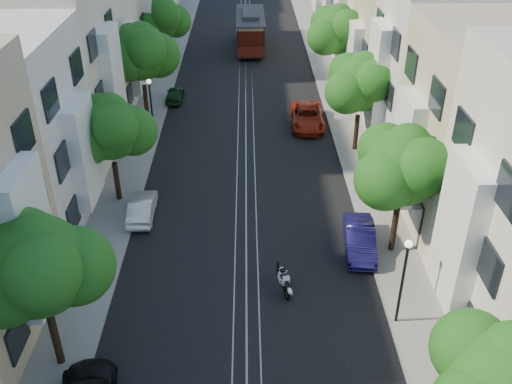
{
  "coord_description": "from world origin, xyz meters",
  "views": [
    {
      "loc": [
        0.11,
        -13.63,
        17.22
      ],
      "look_at": [
        0.52,
        11.13,
        2.2
      ],
      "focal_mm": 40.0,
      "sensor_mm": 36.0,
      "label": 1
    }
  ],
  "objects_px": {
    "cable_car": "(250,28)",
    "parked_car_w_far": "(175,94)",
    "parked_car_e_mid": "(360,239)",
    "lamp_west": "(151,100)",
    "sportbike_rider": "(283,279)",
    "tree_w_c": "(142,53)",
    "lamp_east": "(404,270)",
    "tree_w_b": "(111,130)",
    "tree_e_b": "(405,168)",
    "tree_e_c": "(362,84)",
    "parked_car_e_far": "(307,117)",
    "parked_car_w_mid": "(142,208)",
    "tree_e_d": "(338,31)",
    "tree_w_d": "(162,19)",
    "tree_w_a": "(39,268)"
  },
  "relations": [
    {
      "from": "cable_car",
      "to": "parked_car_w_far",
      "type": "distance_m",
      "value": 15.03
    },
    {
      "from": "parked_car_e_mid",
      "to": "lamp_west",
      "type": "bearing_deg",
      "value": 137.46
    },
    {
      "from": "sportbike_rider",
      "to": "tree_w_c",
      "type": "bearing_deg",
      "value": 97.71
    },
    {
      "from": "lamp_east",
      "to": "tree_w_b",
      "type": "bearing_deg",
      "value": 143.42
    },
    {
      "from": "tree_e_b",
      "to": "tree_e_c",
      "type": "bearing_deg",
      "value": 90.0
    },
    {
      "from": "tree_e_b",
      "to": "sportbike_rider",
      "type": "xyz_separation_m",
      "value": [
        -5.61,
        -2.88,
        -4.05
      ]
    },
    {
      "from": "tree_e_b",
      "to": "parked_car_w_far",
      "type": "height_order",
      "value": "tree_e_b"
    },
    {
      "from": "parked_car_e_far",
      "to": "parked_car_w_mid",
      "type": "relative_size",
      "value": 1.39
    },
    {
      "from": "tree_e_d",
      "to": "tree_w_c",
      "type": "xyz_separation_m",
      "value": [
        -14.4,
        -6.0,
        0.2
      ]
    },
    {
      "from": "tree_e_b",
      "to": "tree_e_c",
      "type": "distance_m",
      "value": 11.0
    },
    {
      "from": "tree_e_d",
      "to": "parked_car_w_mid",
      "type": "relative_size",
      "value": 1.92
    },
    {
      "from": "tree_w_c",
      "to": "parked_car_e_mid",
      "type": "xyz_separation_m",
      "value": [
        12.74,
        -15.87,
        -4.4
      ]
    },
    {
      "from": "tree_e_b",
      "to": "tree_e_d",
      "type": "height_order",
      "value": "tree_e_d"
    },
    {
      "from": "tree_w_d",
      "to": "tree_e_b",
      "type": "bearing_deg",
      "value": -61.93
    },
    {
      "from": "lamp_east",
      "to": "parked_car_e_mid",
      "type": "bearing_deg",
      "value": 97.81
    },
    {
      "from": "tree_e_d",
      "to": "parked_car_e_far",
      "type": "distance_m",
      "value": 8.66
    },
    {
      "from": "parked_car_e_far",
      "to": "parked_car_w_far",
      "type": "distance_m",
      "value": 11.12
    },
    {
      "from": "tree_w_b",
      "to": "parked_car_e_far",
      "type": "distance_m",
      "value": 15.69
    },
    {
      "from": "cable_car",
      "to": "parked_car_w_mid",
      "type": "xyz_separation_m",
      "value": [
        -6.1,
        -30.19,
        -1.4
      ]
    },
    {
      "from": "tree_e_d",
      "to": "parked_car_w_mid",
      "type": "bearing_deg",
      "value": -124.51
    },
    {
      "from": "tree_w_a",
      "to": "parked_car_e_far",
      "type": "relative_size",
      "value": 1.35
    },
    {
      "from": "tree_w_b",
      "to": "parked_car_w_far",
      "type": "height_order",
      "value": "tree_w_b"
    },
    {
      "from": "lamp_west",
      "to": "lamp_east",
      "type": "bearing_deg",
      "value": -55.01
    },
    {
      "from": "tree_e_c",
      "to": "cable_car",
      "type": "relative_size",
      "value": 0.74
    },
    {
      "from": "lamp_west",
      "to": "tree_w_d",
      "type": "bearing_deg",
      "value": 93.44
    },
    {
      "from": "tree_w_b",
      "to": "cable_car",
      "type": "xyz_separation_m",
      "value": [
        7.64,
        28.49,
        -2.41
      ]
    },
    {
      "from": "lamp_west",
      "to": "parked_car_w_mid",
      "type": "distance_m",
      "value": 10.01
    },
    {
      "from": "tree_w_d",
      "to": "parked_car_e_mid",
      "type": "xyz_separation_m",
      "value": [
        12.74,
        -26.87,
        -3.93
      ]
    },
    {
      "from": "cable_car",
      "to": "tree_e_b",
      "type": "bearing_deg",
      "value": -78.96
    },
    {
      "from": "tree_e_d",
      "to": "tree_w_d",
      "type": "relative_size",
      "value": 1.05
    },
    {
      "from": "lamp_east",
      "to": "parked_car_e_far",
      "type": "xyz_separation_m",
      "value": [
        -1.9,
        19.95,
        -2.16
      ]
    },
    {
      "from": "cable_car",
      "to": "lamp_east",
      "type": "bearing_deg",
      "value": -81.8
    },
    {
      "from": "parked_car_e_mid",
      "to": "parked_car_w_far",
      "type": "distance_m",
      "value": 22.66
    },
    {
      "from": "tree_w_a",
      "to": "tree_w_c",
      "type": "bearing_deg",
      "value": 90.0
    },
    {
      "from": "tree_w_d",
      "to": "cable_car",
      "type": "relative_size",
      "value": 0.74
    },
    {
      "from": "lamp_east",
      "to": "parked_car_w_far",
      "type": "distance_m",
      "value": 27.61
    },
    {
      "from": "tree_w_b",
      "to": "sportbike_rider",
      "type": "height_order",
      "value": "tree_w_b"
    },
    {
      "from": "sportbike_rider",
      "to": "parked_car_w_far",
      "type": "distance_m",
      "value": 23.84
    },
    {
      "from": "tree_e_d",
      "to": "tree_w_a",
      "type": "xyz_separation_m",
      "value": [
        -14.4,
        -29.0,
        -0.13
      ]
    },
    {
      "from": "tree_e_d",
      "to": "cable_car",
      "type": "bearing_deg",
      "value": 120.48
    },
    {
      "from": "tree_w_d",
      "to": "lamp_east",
      "type": "distance_m",
      "value": 34.73
    },
    {
      "from": "lamp_west",
      "to": "parked_car_e_mid",
      "type": "distance_m",
      "value": 17.68
    },
    {
      "from": "cable_car",
      "to": "parked_car_e_far",
      "type": "height_order",
      "value": "cable_car"
    },
    {
      "from": "tree_e_d",
      "to": "parked_car_w_mid",
      "type": "height_order",
      "value": "tree_e_d"
    },
    {
      "from": "tree_e_c",
      "to": "tree_w_c",
      "type": "height_order",
      "value": "tree_w_c"
    },
    {
      "from": "tree_e_b",
      "to": "tree_e_d",
      "type": "xyz_separation_m",
      "value": [
        0.0,
        22.0,
        0.13
      ]
    },
    {
      "from": "tree_w_a",
      "to": "tree_e_b",
      "type": "bearing_deg",
      "value": 25.92
    },
    {
      "from": "tree_w_d",
      "to": "parked_car_e_mid",
      "type": "bearing_deg",
      "value": -64.64
    },
    {
      "from": "lamp_west",
      "to": "cable_car",
      "type": "xyz_separation_m",
      "value": [
        6.8,
        20.46,
        -0.85
      ]
    },
    {
      "from": "lamp_west",
      "to": "parked_car_w_mid",
      "type": "bearing_deg",
      "value": -85.89
    }
  ]
}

